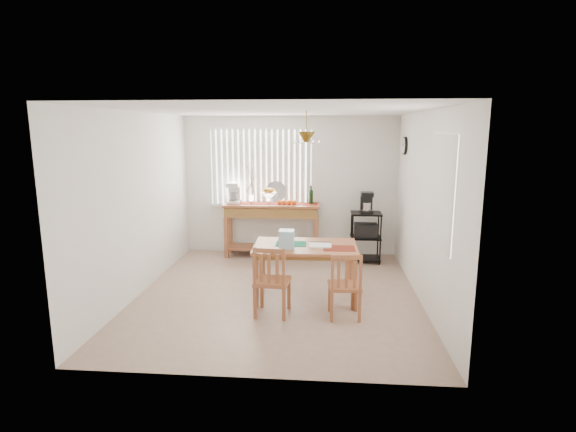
# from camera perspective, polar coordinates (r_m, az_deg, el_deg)

# --- Properties ---
(ground) EXTENTS (4.00, 4.50, 0.01)m
(ground) POSITION_cam_1_polar(r_m,az_deg,el_deg) (6.62, -1.27, -9.90)
(ground) COLOR tan
(room_shell) EXTENTS (4.20, 4.70, 2.70)m
(room_shell) POSITION_cam_1_polar(r_m,az_deg,el_deg) (6.23, -1.29, 4.87)
(room_shell) COLOR white
(room_shell) RESTS_ON ground
(sideboard) EXTENTS (1.77, 0.50, 1.00)m
(sideboard) POSITION_cam_1_polar(r_m,az_deg,el_deg) (8.34, -1.99, -0.13)
(sideboard) COLOR #A55E38
(sideboard) RESTS_ON ground
(sideboard_items) EXTENTS (1.68, 0.42, 0.76)m
(sideboard_items) POSITION_cam_1_polar(r_m,az_deg,el_deg) (8.33, -3.92, 2.65)
(sideboard_items) COLOR maroon
(sideboard_items) RESTS_ON sideboard
(wire_cart) EXTENTS (0.53, 0.42, 0.90)m
(wire_cart) POSITION_cam_1_polar(r_m,az_deg,el_deg) (8.15, 9.83, -2.05)
(wire_cart) COLOR black
(wire_cart) RESTS_ON ground
(cart_items) EXTENTS (0.21, 0.25, 0.37)m
(cart_items) POSITION_cam_1_polar(r_m,az_deg,el_deg) (8.06, 9.95, 1.63)
(cart_items) COLOR black
(cart_items) RESTS_ON wire_cart
(dining_table) EXTENTS (1.45, 0.95, 0.76)m
(dining_table) POSITION_cam_1_polar(r_m,az_deg,el_deg) (6.29, 2.22, -4.49)
(dining_table) COLOR #A55E38
(dining_table) RESTS_ON ground
(table_items) EXTENTS (1.10, 0.50, 0.24)m
(table_items) POSITION_cam_1_polar(r_m,az_deg,el_deg) (6.13, 0.91, -3.16)
(table_items) COLOR #12694B
(table_items) RESTS_ON dining_table
(chair_left) EXTENTS (0.47, 0.47, 0.93)m
(chair_left) POSITION_cam_1_polar(r_m,az_deg,el_deg) (5.76, -2.08, -8.28)
(chair_left) COLOR #A55E38
(chair_left) RESTS_ON ground
(chair_right) EXTENTS (0.43, 0.43, 0.87)m
(chair_right) POSITION_cam_1_polar(r_m,az_deg,el_deg) (5.73, 7.23, -8.79)
(chair_right) COLOR #A55E38
(chair_right) RESTS_ON ground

